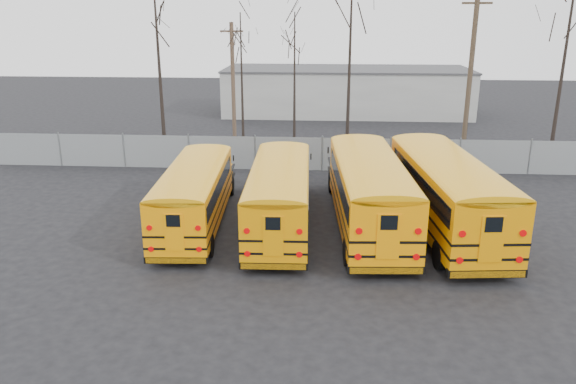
# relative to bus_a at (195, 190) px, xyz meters

# --- Properties ---
(ground) EXTENTS (120.00, 120.00, 0.00)m
(ground) POSITION_rel_bus_a_xyz_m (5.45, -2.49, -1.67)
(ground) COLOR black
(ground) RESTS_ON ground
(fence) EXTENTS (40.00, 0.04, 2.00)m
(fence) POSITION_rel_bus_a_xyz_m (5.45, 9.51, -0.67)
(fence) COLOR gray
(fence) RESTS_ON ground
(distant_building) EXTENTS (22.00, 8.00, 4.00)m
(distant_building) POSITION_rel_bus_a_xyz_m (7.45, 29.51, 0.33)
(distant_building) COLOR #B9B9B3
(distant_building) RESTS_ON ground
(bus_a) EXTENTS (2.90, 10.28, 2.85)m
(bus_a) POSITION_rel_bus_a_xyz_m (0.00, 0.00, 0.00)
(bus_a) COLOR black
(bus_a) RESTS_ON ground
(bus_b) EXTENTS (2.77, 10.77, 2.99)m
(bus_b) POSITION_rel_bus_a_xyz_m (3.71, -0.06, 0.09)
(bus_b) COLOR black
(bus_b) RESTS_ON ground
(bus_c) EXTENTS (3.40, 11.85, 3.28)m
(bus_c) POSITION_rel_bus_a_xyz_m (7.49, 0.24, 0.25)
(bus_c) COLOR black
(bus_c) RESTS_ON ground
(bus_d) EXTENTS (3.89, 12.15, 3.35)m
(bus_d) POSITION_rel_bus_a_xyz_m (10.73, 0.25, 0.29)
(bus_d) COLOR black
(bus_d) RESTS_ON ground
(utility_pole_left) EXTENTS (1.50, 0.26, 8.41)m
(utility_pole_left) POSITION_rel_bus_a_xyz_m (-0.50, 14.01, 2.65)
(utility_pole_left) COLOR brown
(utility_pole_left) RESTS_ON ground
(utility_pole_right) EXTENTS (1.82, 0.35, 10.23)m
(utility_pole_right) POSITION_rel_bus_a_xyz_m (14.74, 14.13, 3.59)
(utility_pole_right) COLOR #473828
(utility_pole_right) RESTS_ON ground
(tree_0) EXTENTS (0.26, 0.26, 11.28)m
(tree_0) POSITION_rel_bus_a_xyz_m (-4.77, 12.01, 3.98)
(tree_0) COLOR black
(tree_0) RESTS_ON ground
(tree_1) EXTENTS (0.26, 0.26, 9.01)m
(tree_1) POSITION_rel_bus_a_xyz_m (0.31, 12.50, 2.84)
(tree_1) COLOR black
(tree_1) RESTS_ON ground
(tree_2) EXTENTS (0.26, 0.26, 9.04)m
(tree_2) POSITION_rel_bus_a_xyz_m (3.54, 13.88, 2.85)
(tree_2) COLOR black
(tree_2) RESTS_ON ground
(tree_3) EXTENTS (0.26, 0.26, 12.29)m
(tree_3) POSITION_rel_bus_a_xyz_m (7.06, 14.08, 4.48)
(tree_3) COLOR black
(tree_3) RESTS_ON ground
(tree_4) EXTENTS (0.26, 0.26, 12.85)m
(tree_4) POSITION_rel_bus_a_xyz_m (19.35, 11.46, 4.76)
(tree_4) COLOR black
(tree_4) RESTS_ON ground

